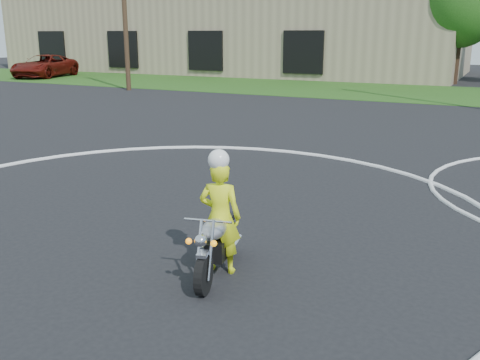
% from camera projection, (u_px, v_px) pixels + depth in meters
% --- Properties ---
extents(ground, '(120.00, 120.00, 0.00)m').
position_uv_depth(ground, '(49.00, 277.00, 7.40)').
color(ground, black).
rests_on(ground, ground).
extents(grass_strip, '(120.00, 10.00, 0.02)m').
position_uv_depth(grass_strip, '(404.00, 92.00, 30.68)').
color(grass_strip, '#1E4714').
rests_on(grass_strip, ground).
extents(course_markings, '(19.05, 19.05, 0.12)m').
position_uv_depth(course_markings, '(305.00, 210.00, 10.21)').
color(course_markings, silver).
rests_on(course_markings, ground).
extents(primary_motorcycle, '(0.67, 1.79, 0.96)m').
position_uv_depth(primary_motorcycle, '(216.00, 243.00, 7.36)').
color(primary_motorcycle, black).
rests_on(primary_motorcycle, ground).
extents(rider_primary_grp, '(0.66, 0.51, 1.77)m').
position_uv_depth(rider_primary_grp, '(220.00, 214.00, 7.37)').
color(rider_primary_grp, '#E7F71A').
rests_on(rider_primary_grp, ground).
extents(pickup_grp, '(4.26, 6.65, 1.71)m').
position_uv_depth(pickup_grp, '(45.00, 66.00, 41.35)').
color(pickup_grp, '#59100A').
rests_on(pickup_grp, ground).
extents(warehouse, '(41.00, 17.00, 8.30)m').
position_uv_depth(warehouse, '(231.00, 24.00, 48.56)').
color(warehouse, tan).
rests_on(warehouse, ground).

